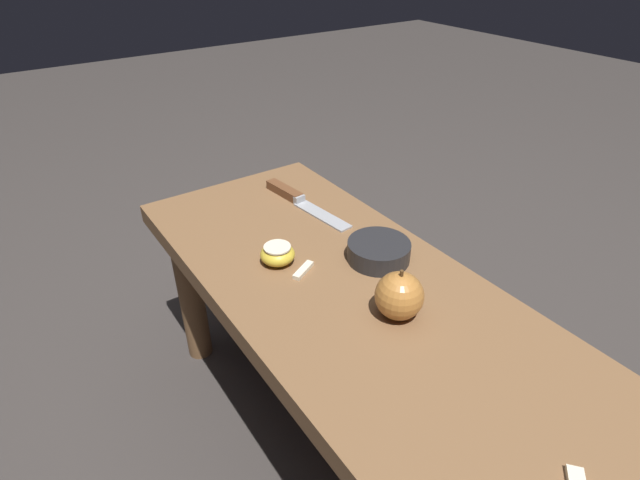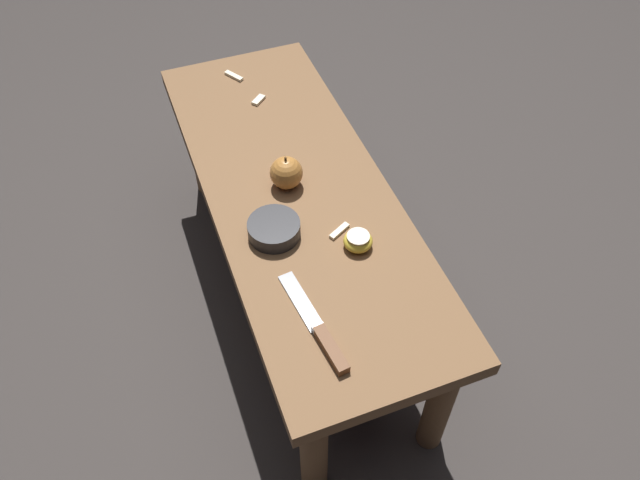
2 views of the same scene
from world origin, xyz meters
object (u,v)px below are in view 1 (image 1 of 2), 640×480
Objects in this scene: apple_cut at (278,254)px; bowl at (379,251)px; apple_whole at (399,296)px; wooden_bench at (379,344)px; knife at (295,197)px.

apple_cut is 0.55× the size of bowl.
apple_whole is 0.16m from bowl.
apple_whole is at bearing -28.86° from bowl.
apple_cut reaches higher than wooden_bench.
wooden_bench is at bearing -135.60° from apple_whole.
wooden_bench is 9.88× the size of bowl.
bowl is at bearing -5.64° from knife.
bowl is at bearing 142.06° from wooden_bench.
knife is 4.10× the size of apple_cut.
apple_whole is 0.25m from apple_cut.
knife is at bearing 167.75° from wooden_bench.
apple_cut is 0.19m from bowl.
apple_whole reaches higher than bowl.
apple_cut is (-0.21, -0.07, 0.09)m from wooden_bench.
bowl is (-0.14, 0.08, -0.02)m from apple_whole.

